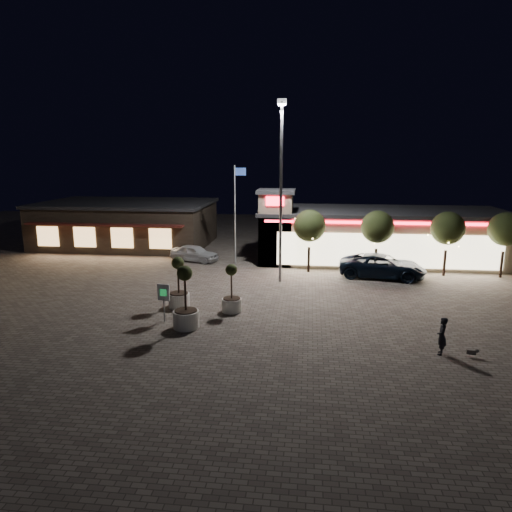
# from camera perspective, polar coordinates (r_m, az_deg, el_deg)

# --- Properties ---
(ground) EXTENTS (90.00, 90.00, 0.00)m
(ground) POSITION_cam_1_polar(r_m,az_deg,el_deg) (25.12, -2.81, -7.94)
(ground) COLOR #70655B
(ground) RESTS_ON ground
(retail_building) EXTENTS (20.40, 8.40, 6.10)m
(retail_building) POSITION_cam_1_polar(r_m,az_deg,el_deg) (39.96, 14.60, 2.64)
(retail_building) COLOR gray
(retail_building) RESTS_ON ground
(restaurant_building) EXTENTS (16.40, 11.00, 4.30)m
(restaurant_building) POSITION_cam_1_polar(r_m,az_deg,el_deg) (47.23, -15.76, 3.97)
(restaurant_building) COLOR #382D23
(restaurant_building) RESTS_ON ground
(floodlight_pole) EXTENTS (0.60, 0.40, 12.38)m
(floodlight_pole) POSITION_cam_1_polar(r_m,az_deg,el_deg) (31.32, 3.15, 9.27)
(floodlight_pole) COLOR gray
(floodlight_pole) RESTS_ON ground
(flagpole) EXTENTS (0.95, 0.10, 8.00)m
(flagpole) POSITION_cam_1_polar(r_m,az_deg,el_deg) (36.90, -2.49, 6.22)
(flagpole) COLOR white
(flagpole) RESTS_ON ground
(string_tree_a) EXTENTS (2.42, 2.42, 4.79)m
(string_tree_a) POSITION_cam_1_polar(r_m,az_deg,el_deg) (34.61, 6.71, 3.75)
(string_tree_a) COLOR #332319
(string_tree_a) RESTS_ON ground
(string_tree_b) EXTENTS (2.42, 2.42, 4.79)m
(string_tree_b) POSITION_cam_1_polar(r_m,az_deg,el_deg) (34.97, 14.94, 3.50)
(string_tree_b) COLOR #332319
(string_tree_b) RESTS_ON ground
(string_tree_c) EXTENTS (2.42, 2.42, 4.79)m
(string_tree_c) POSITION_cam_1_polar(r_m,az_deg,el_deg) (36.04, 22.84, 3.20)
(string_tree_c) COLOR #332319
(string_tree_c) RESTS_ON ground
(string_tree_d) EXTENTS (2.42, 2.42, 4.79)m
(string_tree_d) POSITION_cam_1_polar(r_m,az_deg,el_deg) (37.35, 28.75, 2.93)
(string_tree_d) COLOR #332319
(string_tree_d) RESTS_ON ground
(pickup_truck) EXTENTS (6.56, 3.86, 1.71)m
(pickup_truck) POSITION_cam_1_polar(r_m,az_deg,el_deg) (34.57, 15.51, -1.20)
(pickup_truck) COLOR black
(pickup_truck) RESTS_ON ground
(white_sedan) EXTENTS (4.42, 2.73, 1.40)m
(white_sedan) POSITION_cam_1_polar(r_m,az_deg,el_deg) (38.79, -7.71, 0.37)
(white_sedan) COLOR silver
(white_sedan) RESTS_ON ground
(pedestrian) EXTENTS (0.58, 0.72, 1.73)m
(pedestrian) POSITION_cam_1_polar(r_m,az_deg,el_deg) (22.28, 22.21, -9.25)
(pedestrian) COLOR black
(pedestrian) RESTS_ON ground
(dog) EXTENTS (0.52, 0.23, 0.28)m
(dog) POSITION_cam_1_polar(r_m,az_deg,el_deg) (22.72, 25.51, -10.73)
(dog) COLOR #59514C
(dog) RESTS_ON ground
(planter_left) EXTENTS (1.24, 1.24, 3.04)m
(planter_left) POSITION_cam_1_polar(r_m,az_deg,el_deg) (27.19, -9.62, -4.42)
(planter_left) COLOR white
(planter_left) RESTS_ON ground
(planter_mid) EXTENTS (1.35, 1.35, 3.32)m
(planter_mid) POSITION_cam_1_polar(r_m,az_deg,el_deg) (23.92, -8.77, -6.53)
(planter_mid) COLOR white
(planter_mid) RESTS_ON ground
(planter_right) EXTENTS (1.14, 1.14, 2.79)m
(planter_right) POSITION_cam_1_polar(r_m,az_deg,el_deg) (26.12, -3.06, -5.14)
(planter_right) COLOR white
(planter_right) RESTS_ON ground
(valet_sign) EXTENTS (0.69, 0.15, 2.08)m
(valet_sign) POSITION_cam_1_polar(r_m,az_deg,el_deg) (24.84, -11.48, -4.88)
(valet_sign) COLOR gray
(valet_sign) RESTS_ON ground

